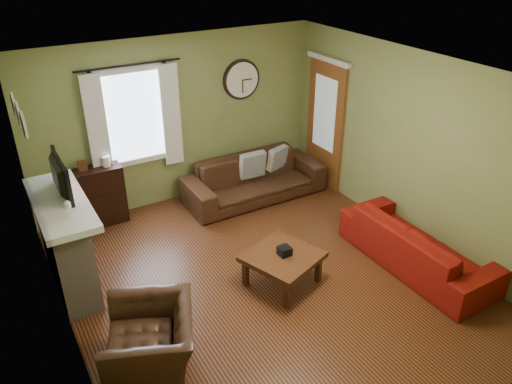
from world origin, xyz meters
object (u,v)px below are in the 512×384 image
bookshelf (98,196)px  sofa_red (417,245)px  coffee_table (282,269)px  sofa_brown (254,179)px  armchair (151,342)px

bookshelf → sofa_red: 4.53m
bookshelf → coffee_table: 3.02m
sofa_brown → bookshelf: bearing=169.3°
sofa_brown → coffee_table: (-0.83, -2.12, -0.12)m
sofa_brown → armchair: bearing=-136.2°
armchair → coffee_table: (1.85, 0.45, -0.10)m
sofa_red → armchair: 3.56m
sofa_red → coffee_table: sofa_red is taller
bookshelf → coffee_table: bookshelf is taller
sofa_brown → sofa_red: size_ratio=1.07×
sofa_brown → coffee_table: size_ratio=2.84×
armchair → coffee_table: armchair is taller
bookshelf → coffee_table: (1.55, -2.57, -0.23)m
bookshelf → armchair: 3.04m
armchair → coffee_table: bearing=125.6°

